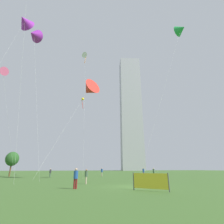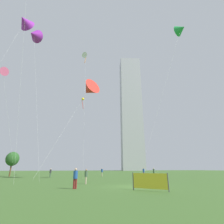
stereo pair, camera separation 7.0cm
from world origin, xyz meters
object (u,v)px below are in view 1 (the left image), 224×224
at_px(person_standing_0, 76,177).
at_px(kite_flying_3, 34,35).
at_px(person_standing_1, 154,171).
at_px(event_banner, 150,181).
at_px(kite_flying_5, 83,99).
at_px(kite_flying_7, 3,71).
at_px(person_standing_5, 102,171).
at_px(kite_flying_1, 25,21).
at_px(kite_flying_2, 181,29).
at_px(person_standing_3, 86,175).
at_px(person_standing_2, 50,172).
at_px(kite_flying_4, 86,56).
at_px(distant_highrise_0, 131,111).
at_px(kite_flying_6, 89,89).
at_px(person_standing_4, 143,171).
at_px(park_tree_0, 12,159).

xyz_separation_m(person_standing_0, kite_flying_3, (-7.89, 11.70, 23.67)).
height_order(person_standing_1, event_banner, person_standing_1).
distance_m(kite_flying_5, kite_flying_7, 18.97).
xyz_separation_m(person_standing_5, kite_flying_7, (-19.67, -8.93, 16.08)).
relative_size(kite_flying_1, kite_flying_3, 1.16).
distance_m(person_standing_5, kite_flying_2, 31.44).
xyz_separation_m(person_standing_3, kite_flying_5, (1.44, 20.42, 17.76)).
bearing_deg(person_standing_2, person_standing_3, 59.58).
xyz_separation_m(kite_flying_4, distant_highrise_0, (57.28, 103.29, 26.34)).
bearing_deg(person_standing_3, event_banner, -139.43).
bearing_deg(kite_flying_4, distant_highrise_0, 60.99).
bearing_deg(person_standing_5, kite_flying_7, -55.98).
height_order(person_standing_3, kite_flying_1, kite_flying_1).
bearing_deg(person_standing_3, kite_flying_6, 5.44).
bearing_deg(person_standing_1, person_standing_0, -42.09).
xyz_separation_m(person_standing_4, distant_highrise_0, (42.44, 100.75, 52.34)).
distance_m(person_standing_2, kite_flying_6, 18.98).
xyz_separation_m(person_standing_2, kite_flying_5, (5.89, 1.41, 17.71)).
height_order(park_tree_0, distant_highrise_0, distant_highrise_0).
xyz_separation_m(person_standing_4, kite_flying_5, (-14.11, 4.15, 17.62)).
bearing_deg(kite_flying_6, park_tree_0, 134.23).
xyz_separation_m(person_standing_0, distant_highrise_0, (59.58, 121.35, 52.42)).
bearing_deg(person_standing_0, kite_flying_5, 93.87).
relative_size(person_standing_0, kite_flying_5, 0.08).
bearing_deg(person_standing_0, kite_flying_3, 134.83).
distance_m(person_standing_3, kite_flying_3, 26.58).
bearing_deg(kite_flying_3, kite_flying_6, 6.52).
height_order(kite_flying_4, event_banner, kite_flying_4).
xyz_separation_m(kite_flying_2, kite_flying_3, (-24.06, 9.43, 0.64)).
xyz_separation_m(person_standing_1, event_banner, (-13.31, -21.94, -0.32)).
bearing_deg(person_standing_1, distant_highrise_0, 160.96).
relative_size(kite_flying_6, park_tree_0, 3.42).
bearing_deg(kite_flying_7, distant_highrise_0, 56.57).
relative_size(kite_flying_5, distant_highrise_0, 0.18).
height_order(person_standing_2, park_tree_0, park_tree_0).
bearing_deg(event_banner, person_standing_0, 150.30).
relative_size(kite_flying_2, kite_flying_6, 1.42).
bearing_deg(kite_flying_7, kite_flying_1, 6.30).
xyz_separation_m(kite_flying_5, distant_highrise_0, (56.55, 96.60, 34.71)).
height_order(kite_flying_1, kite_flying_7, kite_flying_1).
distance_m(person_standing_5, kite_flying_5, 18.47).
bearing_deg(kite_flying_3, distant_highrise_0, 58.40).
height_order(kite_flying_3, kite_flying_4, kite_flying_4).
xyz_separation_m(person_standing_4, person_standing_5, (-9.33, 1.44, -0.02)).
height_order(kite_flying_4, kite_flying_6, kite_flying_4).
relative_size(person_standing_3, kite_flying_4, 0.06).
distance_m(person_standing_1, person_standing_5, 11.37).
distance_m(park_tree_0, distant_highrise_0, 127.79).
relative_size(person_standing_1, distant_highrise_0, 0.02).
relative_size(person_standing_2, park_tree_0, 0.32).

